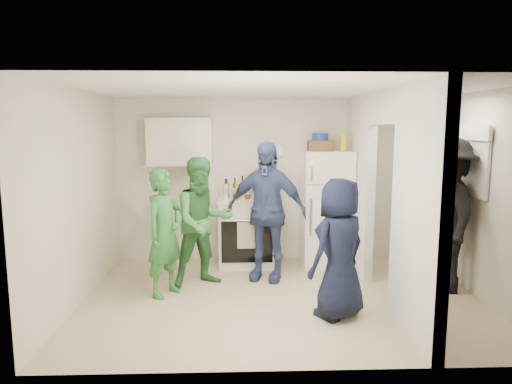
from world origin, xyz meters
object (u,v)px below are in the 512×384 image
wicker_basket (320,146)px  yellow_cup_stack_top (344,143)px  blue_bowl (320,137)px  person_denim (266,211)px  person_navy (339,249)px  fridge (326,208)px  person_green_left (165,233)px  person_nook (446,215)px  person_green_center (203,222)px  stove (247,232)px

wicker_basket → yellow_cup_stack_top: bearing=-25.1°
yellow_cup_stack_top → blue_bowl: bearing=154.9°
wicker_basket → blue_bowl: blue_bowl is taller
person_denim → person_navy: 1.50m
fridge → person_green_left: fridge is taller
person_nook → wicker_basket: bearing=-119.9°
person_green_center → person_navy: 1.90m
blue_bowl → person_green_left: size_ratio=0.15×
person_green_left → person_green_center: 0.57m
blue_bowl → yellow_cup_stack_top: blue_bowl is taller
yellow_cup_stack_top → person_green_left: (-2.43, -1.09, -1.06)m
fridge → person_navy: fridge is taller
person_green_left → person_denim: bearing=-34.1°
fridge → person_navy: size_ratio=1.12×
yellow_cup_stack_top → person_nook: 1.74m
person_green_left → person_nook: size_ratio=0.80×
fridge → wicker_basket: 0.94m
stove → fridge: fridge is taller
stove → person_navy: bearing=-63.5°
blue_bowl → yellow_cup_stack_top: (0.32, -0.15, -0.08)m
fridge → person_denim: person_denim is taller
wicker_basket → person_navy: bearing=-93.2°
fridge → person_green_left: 2.51m
stove → wicker_basket: bearing=1.1°
stove → blue_bowl: size_ratio=4.22×
fridge → person_green_left: (-2.21, -1.19, -0.07)m
person_green_left → person_denim: size_ratio=0.83×
person_green_left → person_green_center: person_green_center is taller
person_nook → person_denim: bearing=-92.6°
wicker_basket → person_green_center: 2.11m
person_denim → person_green_center: bearing=-146.7°
stove → yellow_cup_stack_top: bearing=-5.3°
fridge → blue_bowl: size_ratio=7.17×
person_green_center → person_navy: size_ratio=1.10×
wicker_basket → person_navy: size_ratio=0.23×
wicker_basket → person_nook: (1.40, -1.20, -0.82)m
blue_bowl → person_navy: 2.29m
person_nook → yellow_cup_stack_top: bearing=-123.5°
fridge → person_green_center: bearing=-154.9°
wicker_basket → blue_bowl: size_ratio=1.46×
blue_bowl → yellow_cup_stack_top: 0.36m
person_green_center → person_nook: (3.07, -0.32, 0.14)m
person_green_center → person_green_left: bearing=-165.2°
person_navy → person_green_left: bearing=-57.6°
fridge → person_green_left: bearing=-151.6°
person_denim → person_nook: (2.24, -0.52, 0.04)m
stove → person_denim: (0.25, -0.65, 0.44)m
stove → wicker_basket: wicker_basket is taller
person_green_left → person_green_center: (0.44, 0.36, 0.06)m
blue_bowl → person_nook: blue_bowl is taller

